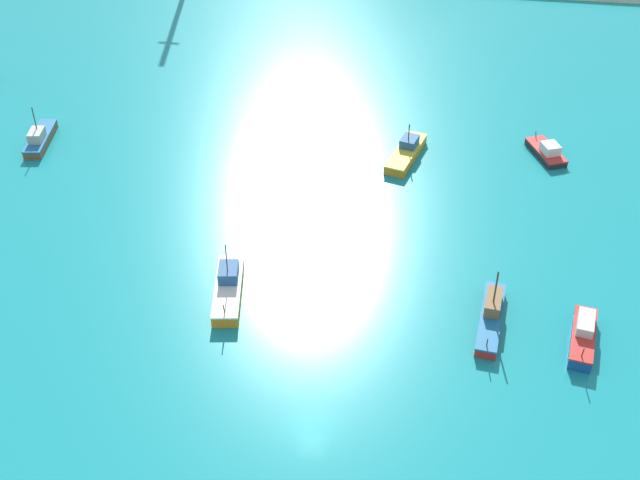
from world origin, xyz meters
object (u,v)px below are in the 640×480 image
object	(u,v)px
fishing_boat_0	(40,138)
fishing_boat_4	(228,287)
fishing_boat_10	(583,336)
fishing_boat_11	(547,151)
fishing_boat_9	(491,315)
fishing_boat_6	(406,152)

from	to	relation	value
fishing_boat_0	fishing_boat_4	xyz separation A→B (m)	(33.36, -26.49, 0.07)
fishing_boat_10	fishing_boat_4	bearing A→B (deg)	177.67
fishing_boat_4	fishing_boat_11	bearing A→B (deg)	44.46
fishing_boat_10	fishing_boat_11	size ratio (longest dim) A/B	1.09
fishing_boat_9	fishing_boat_0	bearing A→B (deg)	156.57
fishing_boat_11	fishing_boat_0	bearing A→B (deg)	-173.44
fishing_boat_6	fishing_boat_9	xyz separation A→B (m)	(11.06, -30.94, 0.08)
fishing_boat_4	fishing_boat_10	size ratio (longest dim) A/B	1.26
fishing_boat_9	fishing_boat_11	distance (m)	35.06
fishing_boat_0	fishing_boat_4	world-z (taller)	fishing_boat_4
fishing_boat_0	fishing_boat_4	size ratio (longest dim) A/B	0.89
fishing_boat_6	fishing_boat_11	size ratio (longest dim) A/B	1.37
fishing_boat_0	fishing_boat_6	bearing A→B (deg)	5.22
fishing_boat_6	fishing_boat_10	world-z (taller)	fishing_boat_6
fishing_boat_6	fishing_boat_9	size ratio (longest dim) A/B	0.98
fishing_boat_11	fishing_boat_4	bearing A→B (deg)	-135.54
fishing_boat_9	fishing_boat_10	xyz separation A→B (m)	(8.97, -1.58, 0.06)
fishing_boat_0	fishing_boat_11	size ratio (longest dim) A/B	1.23
fishing_boat_4	fishing_boat_10	world-z (taller)	fishing_boat_4
fishing_boat_10	fishing_boat_11	world-z (taller)	fishing_boat_10
fishing_boat_0	fishing_boat_10	size ratio (longest dim) A/B	1.12
fishing_boat_9	fishing_boat_10	bearing A→B (deg)	-10.00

